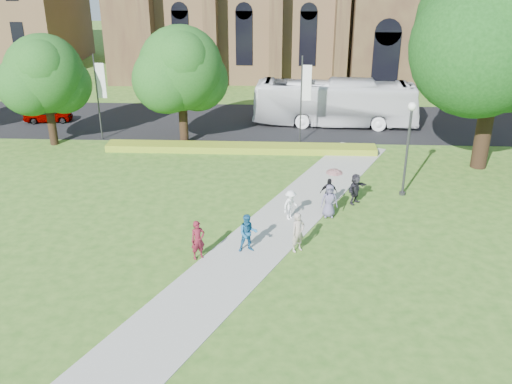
# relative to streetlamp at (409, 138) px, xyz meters

# --- Properties ---
(ground) EXTENTS (160.00, 160.00, 0.00)m
(ground) POSITION_rel_streetlamp_xyz_m (-7.50, -6.50, -3.30)
(ground) COLOR #32621D
(ground) RESTS_ON ground
(road) EXTENTS (160.00, 10.00, 0.02)m
(road) POSITION_rel_streetlamp_xyz_m (-7.50, 13.50, -3.29)
(road) COLOR black
(road) RESTS_ON ground
(footpath) EXTENTS (15.58, 28.54, 0.04)m
(footpath) POSITION_rel_streetlamp_xyz_m (-7.50, -5.50, -3.28)
(footpath) COLOR #B2B2A8
(footpath) RESTS_ON ground
(flower_hedge) EXTENTS (18.00, 1.40, 0.45)m
(flower_hedge) POSITION_rel_streetlamp_xyz_m (-9.50, 6.70, -3.07)
(flower_hedge) COLOR gold
(flower_hedge) RESTS_ON ground
(streetlamp) EXTENTS (0.44, 0.44, 5.24)m
(streetlamp) POSITION_rel_streetlamp_xyz_m (0.00, 0.00, 0.00)
(streetlamp) COLOR #38383D
(streetlamp) RESTS_ON ground
(large_tree) EXTENTS (9.60, 9.60, 13.20)m
(large_tree) POSITION_rel_streetlamp_xyz_m (5.50, 4.50, 5.07)
(large_tree) COLOR #332114
(large_tree) RESTS_ON ground
(street_tree_0) EXTENTS (5.20, 5.20, 7.50)m
(street_tree_0) POSITION_rel_streetlamp_xyz_m (-22.50, 7.50, 1.58)
(street_tree_0) COLOR #332114
(street_tree_0) RESTS_ON ground
(street_tree_1) EXTENTS (5.60, 5.60, 8.05)m
(street_tree_1) POSITION_rel_streetlamp_xyz_m (-13.50, 8.00, 1.93)
(street_tree_1) COLOR #332114
(street_tree_1) RESTS_ON ground
(banner_pole_0) EXTENTS (0.70, 0.10, 6.00)m
(banner_pole_0) POSITION_rel_streetlamp_xyz_m (-5.39, 8.70, 0.09)
(banner_pole_0) COLOR #38383D
(banner_pole_0) RESTS_ON ground
(banner_pole_1) EXTENTS (0.70, 0.10, 6.00)m
(banner_pole_1) POSITION_rel_streetlamp_xyz_m (-19.39, 8.70, 0.09)
(banner_pole_1) COLOR #38383D
(banner_pole_1) RESTS_ON ground
(tour_coach) EXTENTS (12.42, 3.58, 3.42)m
(tour_coach) POSITION_rel_streetlamp_xyz_m (-2.81, 12.96, -1.57)
(tour_coach) COLOR silver
(tour_coach) RESTS_ON road
(car_0) EXTENTS (3.78, 1.94, 1.23)m
(car_0) POSITION_rel_streetlamp_xyz_m (-24.90, 12.71, -2.66)
(car_0) COLOR gray
(car_0) RESTS_ON road
(pedestrian_0) EXTENTS (0.78, 0.70, 1.79)m
(pedestrian_0) POSITION_rel_streetlamp_xyz_m (-10.33, -7.49, -2.36)
(pedestrian_0) COLOR maroon
(pedestrian_0) RESTS_ON footpath
(pedestrian_1) EXTENTS (0.99, 0.84, 1.80)m
(pedestrian_1) POSITION_rel_streetlamp_xyz_m (-8.18, -6.76, -2.36)
(pedestrian_1) COLOR #1C5C8E
(pedestrian_1) RESTS_ON footpath
(pedestrian_2) EXTENTS (1.07, 1.14, 1.54)m
(pedestrian_2) POSITION_rel_streetlamp_xyz_m (-6.25, -3.40, -2.48)
(pedestrian_2) COLOR white
(pedestrian_2) RESTS_ON footpath
(pedestrian_3) EXTENTS (0.98, 0.55, 1.57)m
(pedestrian_3) POSITION_rel_streetlamp_xyz_m (-4.24, -1.80, -2.47)
(pedestrian_3) COLOR black
(pedestrian_3) RESTS_ON footpath
(pedestrian_4) EXTENTS (0.87, 0.58, 1.74)m
(pedestrian_4) POSITION_rel_streetlamp_xyz_m (-4.29, -3.04, -2.38)
(pedestrian_4) COLOR slate
(pedestrian_4) RESTS_ON footpath
(pedestrian_5) EXTENTS (1.38, 1.51, 1.67)m
(pedestrian_5) POSITION_rel_streetlamp_xyz_m (-2.80, -1.36, -2.42)
(pedestrian_5) COLOR #27252C
(pedestrian_5) RESTS_ON footpath
(pedestrian_6) EXTENTS (0.81, 0.77, 1.86)m
(pedestrian_6) POSITION_rel_streetlamp_xyz_m (-5.94, -6.63, -2.32)
(pedestrian_6) COLOR #AA9A8E
(pedestrian_6) RESTS_ON footpath
(parasol) EXTENTS (0.97, 0.97, 0.72)m
(parasol) POSITION_rel_streetlamp_xyz_m (-4.11, -2.94, -1.15)
(parasol) COLOR #F0A9AE
(parasol) RESTS_ON pedestrian_4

